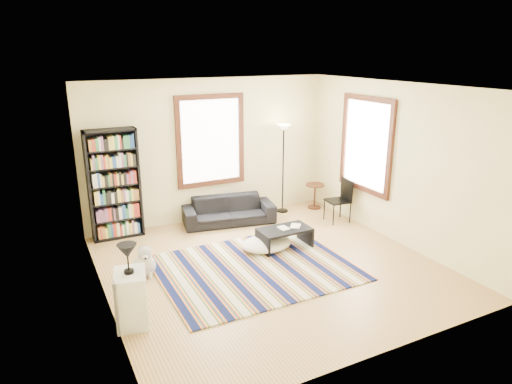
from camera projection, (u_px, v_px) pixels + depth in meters
name	position (u px, v px, depth m)	size (l,w,h in m)	color
floor	(270.00, 269.00, 7.29)	(5.00, 5.00, 0.10)	tan
ceiling	(272.00, 83.00, 6.43)	(5.00, 5.00, 0.10)	white
wall_back	(209.00, 150.00, 9.03)	(5.00, 0.10, 2.80)	#F9EBA8
wall_front	(390.00, 243.00, 4.69)	(5.00, 0.10, 2.80)	#F9EBA8
wall_left	(94.00, 207.00, 5.76)	(0.10, 5.00, 2.80)	#F9EBA8
wall_right	(399.00, 164.00, 7.96)	(0.10, 5.00, 2.80)	#F9EBA8
window_back	(211.00, 141.00, 8.91)	(1.20, 0.06, 1.60)	white
window_right	(366.00, 145.00, 8.55)	(0.06, 1.20, 1.60)	white
rug	(255.00, 268.00, 7.19)	(2.96, 2.36, 0.02)	#0C133F
sofa	(229.00, 210.00, 9.02)	(1.79, 0.70, 0.52)	black
bookshelf	(114.00, 185.00, 8.13)	(0.90, 0.30, 2.00)	black
coffee_table	(284.00, 238.00, 7.90)	(0.90, 0.50, 0.36)	black
book_a	(280.00, 229.00, 7.80)	(0.21, 0.15, 0.02)	beige
book_b	(291.00, 226.00, 7.95)	(0.17, 0.23, 0.02)	beige
floor_cushion	(266.00, 244.00, 7.84)	(0.89, 0.67, 0.22)	silver
floor_lamp	(283.00, 169.00, 9.46)	(0.30, 0.30, 1.86)	black
side_table	(315.00, 196.00, 9.88)	(0.40, 0.40, 0.54)	#492712
folding_chair	(338.00, 201.00, 9.06)	(0.42, 0.40, 0.86)	black
white_cabinet	(131.00, 298.00, 5.66)	(0.38, 0.50, 0.70)	silver
table_lamp	(128.00, 259.00, 5.50)	(0.24, 0.24, 0.38)	black
dog	(144.00, 259.00, 6.92)	(0.38, 0.54, 0.54)	silver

